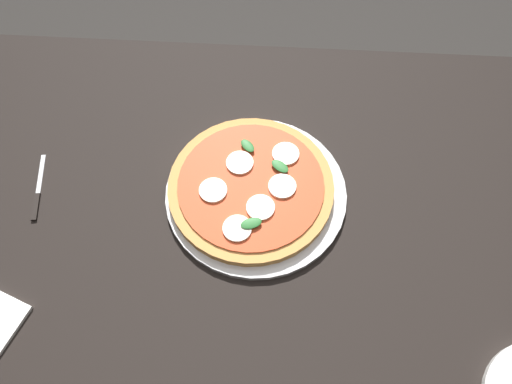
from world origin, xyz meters
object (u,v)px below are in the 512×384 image
at_px(pizza, 253,187).
at_px(knife, 38,195).
at_px(serving_tray, 256,193).
at_px(dining_table, 250,238).

height_order(pizza, knife, pizza).
bearing_deg(serving_tray, dining_table, -102.29).
bearing_deg(serving_tray, knife, -176.16).
bearing_deg(knife, pizza, 4.43).
bearing_deg(pizza, serving_tray, -35.93).
bearing_deg(dining_table, pizza, 84.71).
height_order(dining_table, serving_tray, serving_tray).
xyz_separation_m(dining_table, pizza, (0.00, 0.05, 0.13)).
xyz_separation_m(dining_table, serving_tray, (0.01, 0.05, 0.11)).
distance_m(dining_table, serving_tray, 0.12).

